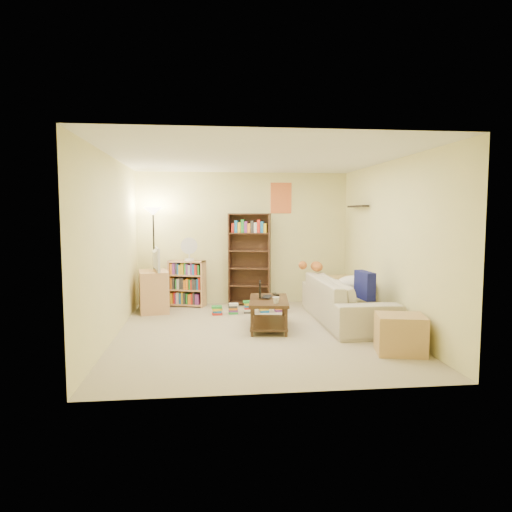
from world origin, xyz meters
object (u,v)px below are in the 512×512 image
(television, at_px, (153,259))
(short_bookshelf, at_px, (187,283))
(tv_stand, at_px, (154,291))
(floor_lamp, at_px, (153,228))
(sofa, at_px, (346,300))
(end_cabinet, at_px, (400,334))
(tabby_cat, at_px, (314,266))
(tall_bookshelf, at_px, (250,257))
(laptop, at_px, (270,297))
(side_table, at_px, (340,292))
(coffee_table, at_px, (269,309))
(mug, at_px, (276,300))
(desk_fan, at_px, (189,248))

(television, xyz_separation_m, short_bookshelf, (0.57, 0.42, -0.50))
(short_bookshelf, bearing_deg, tv_stand, -125.76)
(television, xyz_separation_m, floor_lamp, (-0.01, 0.24, 0.53))
(sofa, relative_size, end_cabinet, 4.14)
(television, bearing_deg, short_bookshelf, -63.06)
(tabby_cat, bearing_deg, tall_bookshelf, 151.30)
(laptop, distance_m, television, 2.34)
(laptop, distance_m, end_cabinet, 2.05)
(floor_lamp, relative_size, side_table, 3.16)
(laptop, xyz_separation_m, television, (-1.87, 1.33, 0.46))
(coffee_table, relative_size, mug, 8.05)
(sofa, bearing_deg, floor_lamp, 67.20)
(laptop, height_order, desk_fan, desk_fan)
(short_bookshelf, xyz_separation_m, side_table, (2.80, -0.47, -0.14))
(television, height_order, side_table, television)
(sofa, bearing_deg, mug, 118.57)
(television, distance_m, short_bookshelf, 0.87)
(laptop, bearing_deg, television, 68.55)
(tall_bookshelf, bearing_deg, floor_lamp, -160.14)
(sofa, relative_size, tv_stand, 3.30)
(coffee_table, height_order, end_cabinet, end_cabinet)
(end_cabinet, bearing_deg, tall_bookshelf, 115.83)
(coffee_table, xyz_separation_m, end_cabinet, (1.45, -1.37, -0.06))
(tabby_cat, relative_size, short_bookshelf, 0.64)
(sofa, bearing_deg, tv_stand, 70.93)
(tv_stand, bearing_deg, desk_fan, 21.92)
(laptop, xyz_separation_m, side_table, (1.49, 1.29, -0.17))
(tabby_cat, distance_m, side_table, 0.74)
(tabby_cat, distance_m, tv_stand, 2.87)
(sofa, height_order, short_bookshelf, short_bookshelf)
(laptop, height_order, floor_lamp, floor_lamp)
(television, bearing_deg, coffee_table, -137.50)
(mug, bearing_deg, short_bookshelf, 121.37)
(sofa, relative_size, laptop, 6.99)
(desk_fan, relative_size, floor_lamp, 0.24)
(tall_bookshelf, xyz_separation_m, side_table, (1.63, -0.47, -0.62))
(mug, relative_size, side_table, 0.23)
(laptop, xyz_separation_m, tv_stand, (-1.87, 1.33, -0.10))
(sofa, relative_size, floor_lamp, 1.30)
(desk_fan, relative_size, end_cabinet, 0.75)
(tabby_cat, xyz_separation_m, side_table, (0.53, 0.13, -0.50))
(laptop, bearing_deg, tv_stand, 68.55)
(sofa, distance_m, television, 3.37)
(tv_stand, xyz_separation_m, desk_fan, (0.61, 0.38, 0.73))
(tall_bookshelf, xyz_separation_m, desk_fan, (-1.12, -0.04, 0.17))
(sofa, relative_size, tabby_cat, 4.39)
(tall_bookshelf, bearing_deg, desk_fan, -163.97)
(sofa, relative_size, television, 3.30)
(tabby_cat, xyz_separation_m, television, (-2.83, 0.18, 0.14))
(television, distance_m, tall_bookshelf, 1.79)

